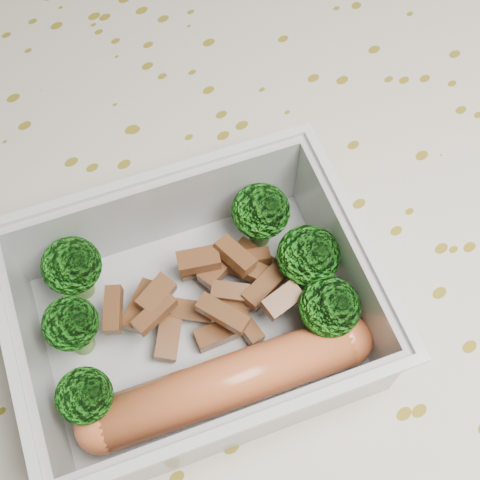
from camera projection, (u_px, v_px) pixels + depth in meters
ground_plane at (245, 461)px, 1.08m from camera, size 4.00×4.00×0.00m
dining_table at (250, 315)px, 0.49m from camera, size 1.40×0.90×0.75m
tablecloth at (251, 288)px, 0.44m from camera, size 1.46×0.96×0.19m
lunch_container at (197, 319)px, 0.37m from camera, size 0.22×0.19×0.07m
broccoli_florets at (205, 284)px, 0.36m from camera, size 0.17×0.14×0.05m
meat_pile at (210, 293)px, 0.38m from camera, size 0.11×0.07×0.03m
sausage at (228, 382)px, 0.35m from camera, size 0.16×0.07×0.03m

